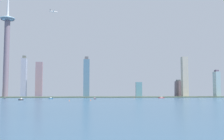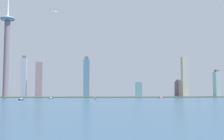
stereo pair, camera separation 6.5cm
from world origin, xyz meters
name	(u,v)px [view 2 (the right image)]	position (x,y,z in m)	size (l,w,h in m)	color
ground_plane	(126,102)	(0.00, 0.00, 0.00)	(6000.00, 6000.00, 0.00)	#2D4F6C
waterfront_pier	(103,97)	(0.00, 462.06, 1.81)	(961.59, 78.15, 3.62)	#4E5E48
observation_tower	(7,43)	(-306.86, 469.39, 172.44)	(46.63, 46.63, 373.63)	slate
skyscraper_0	(178,89)	(272.24, 513.75, 29.13)	(21.72, 23.85, 61.57)	slate
skyscraper_1	(139,90)	(122.26, 477.38, 25.44)	(20.13, 12.72, 50.89)	#58899B
skyscraper_2	(86,78)	(-53.05, 467.63, 63.93)	(19.70, 15.36, 133.52)	slate
skyscraper_3	(185,77)	(283.33, 479.78, 69.55)	(20.13, 18.62, 139.10)	#B9AE9F
skyscraper_4	(39,80)	(-212.21, 528.04, 60.12)	(22.92, 16.37, 120.24)	gray
skyscraper_5	(201,91)	(375.29, 555.26, 23.21)	(24.25, 21.67, 46.43)	beige
skyscraper_6	(24,77)	(-266.43, 547.03, 68.66)	(17.58, 23.17, 143.46)	#9A9FB7
skyscraper_7	(217,84)	(387.00, 457.40, 44.55)	(16.64, 24.39, 93.03)	#9CB6BC
boat_0	(95,98)	(-38.08, 219.07, 1.47)	(5.70, 13.49, 10.34)	black
boat_1	(51,98)	(-143.60, 250.34, 1.50)	(10.09, 7.30, 4.18)	navy
boat_2	(21,99)	(-189.67, 130.30, 1.66)	(7.49, 14.22, 4.63)	black
boat_3	(161,98)	(157.27, 334.80, 1.32)	(18.68, 9.28, 8.69)	red
boat_4	(5,98)	(-264.04, 301.00, 1.60)	(4.19, 8.41, 4.37)	black
channel_buoy_0	(69,100)	(-91.85, 63.85, 1.08)	(1.53, 1.53, 2.16)	#E54C19
channel_buoy_1	(91,100)	(-52.33, 98.14, 1.03)	(1.68, 1.68, 2.06)	#E54C19
channel_buoy_2	(134,98)	(70.90, 294.20, 1.15)	(1.94, 1.94, 2.29)	#E54C19
airplane	(54,12)	(-159.06, 440.15, 272.65)	(25.31, 25.40, 7.69)	silver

